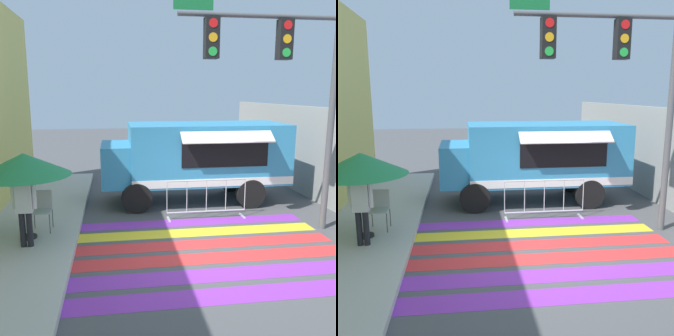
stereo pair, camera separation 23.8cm
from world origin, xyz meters
TOP-DOWN VIEW (x-y plane):
  - ground_plane at (0.00, 0.00)m, footprint 60.00×60.00m
  - concrete_wall_right at (4.64, 3.00)m, footprint 0.20×16.00m
  - crosswalk_painted at (0.00, -0.10)m, footprint 6.40×4.36m
  - food_truck at (0.59, 3.85)m, footprint 5.81×2.66m
  - traffic_signal_pole at (2.10, 0.85)m, footprint 4.05×0.29m
  - patio_umbrella at (-3.94, 0.89)m, footprint 2.11×2.11m
  - folding_chair at (-3.71, 1.44)m, footprint 0.47×0.47m
  - vendor_person at (-3.87, 0.40)m, footprint 0.53×0.22m
  - barricade_front at (0.62, 2.09)m, footprint 2.26×0.44m

SIDE VIEW (x-z plane):
  - ground_plane at x=0.00m, z-range 0.00..0.00m
  - crosswalk_painted at x=0.00m, z-range 0.00..0.01m
  - barricade_front at x=0.62m, z-range 0.00..1.12m
  - folding_chair at x=-3.71m, z-range 0.25..1.23m
  - vendor_person at x=-3.87m, z-range 0.26..1.93m
  - concrete_wall_right at x=4.64m, z-range 0.00..3.04m
  - food_truck at x=0.59m, z-range 0.26..2.79m
  - patio_umbrella at x=-3.94m, z-range 0.89..2.90m
  - traffic_signal_pole at x=2.10m, z-range 1.22..6.83m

